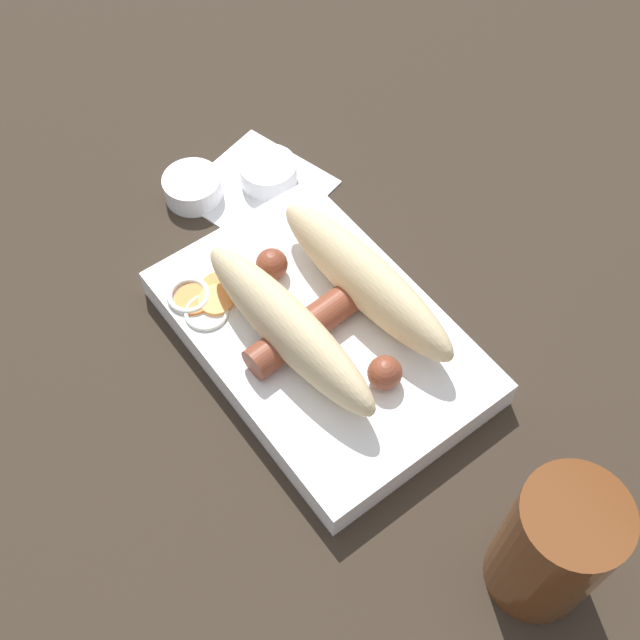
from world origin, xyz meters
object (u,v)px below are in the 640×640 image
Objects in this scene: food_tray at (320,337)px; drink_glass at (553,547)px; bread_roll at (325,301)px; condiment_cup_near at (268,174)px; sausage at (326,316)px; condiment_cup_far at (193,188)px.

food_tray is 2.17× the size of drink_glass.
bread_roll is 0.19m from condiment_cup_near.
sausage is 2.97× the size of condiment_cup_far.
sausage is (-0.00, -0.00, 0.03)m from food_tray.
food_tray reaches higher than condiment_cup_near.
bread_roll reaches higher than sausage.
drink_glass is at bearing -178.44° from food_tray.
sausage is 2.97× the size of condiment_cup_near.
food_tray is 4.92× the size of condiment_cup_far.
sausage is at bearing 179.94° from condiment_cup_far.
bread_roll is 0.02m from sausage.
condiment_cup_near is at bearing -20.44° from bread_roll.
condiment_cup_near is at bearing -22.17° from food_tray.
condiment_cup_near is (0.18, -0.07, -0.00)m from food_tray.
food_tray is 0.19m from condiment_cup_near.
sausage is at bearing 159.35° from condiment_cup_near.
sausage is 0.24m from drink_glass.
food_tray is 4.92× the size of condiment_cup_near.
bread_roll is at bearing -72.52° from food_tray.
condiment_cup_far is at bearing 67.83° from condiment_cup_near.
drink_glass is at bearing 179.90° from bread_roll.
bread_roll reaches higher than condiment_cup_far.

